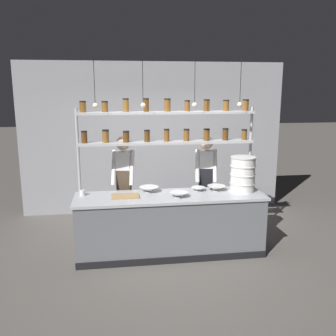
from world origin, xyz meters
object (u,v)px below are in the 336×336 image
object	(u,v)px
container_stack	(243,174)
prep_bowl_center_front	(179,195)
spice_shelf_unit	(167,131)
chef_center	(206,179)
prep_bowl_near_right	(149,189)
serving_cup_front	(82,193)
chef_left	(124,181)
prep_bowl_near_left	(216,188)
cutting_board	(125,196)
prep_bowl_center_back	(198,189)

from	to	relation	value
container_stack	prep_bowl_center_front	bearing A→B (deg)	-170.19
spice_shelf_unit	chef_center	world-z (taller)	spice_shelf_unit
prep_bowl_near_right	serving_cup_front	bearing A→B (deg)	-177.05
chef_left	serving_cup_front	bearing A→B (deg)	-135.35
container_stack	chef_center	bearing A→B (deg)	127.45
chef_center	spice_shelf_unit	bearing A→B (deg)	-146.89
chef_center	chef_left	bearing A→B (deg)	-168.65
spice_shelf_unit	prep_bowl_near_left	world-z (taller)	spice_shelf_unit
prep_bowl_center_front	serving_cup_front	xyz separation A→B (m)	(-1.40, 0.29, 0.00)
chef_center	prep_bowl_center_front	bearing A→B (deg)	-118.88
chef_left	cutting_board	world-z (taller)	chef_left
prep_bowl_near_right	chef_left	bearing A→B (deg)	135.71
prep_bowl_center_back	prep_bowl_near_right	size ratio (longest dim) A/B	0.72
chef_left	chef_center	size ratio (longest dim) A/B	1.02
spice_shelf_unit	container_stack	size ratio (longest dim) A/B	5.04
cutting_board	prep_bowl_center_back	size ratio (longest dim) A/B	1.87
prep_bowl_near_left	prep_bowl_center_front	xyz separation A→B (m)	(-0.64, -0.27, -0.00)
chef_left	prep_bowl_center_front	size ratio (longest dim) A/B	6.40
chef_left	container_stack	size ratio (longest dim) A/B	3.22
chef_left	prep_bowl_near_right	world-z (taller)	chef_left
prep_bowl_center_back	serving_cup_front	distance (m)	1.76
prep_bowl_center_front	serving_cup_front	bearing A→B (deg)	168.43
prep_bowl_center_back	prep_bowl_near_right	bearing A→B (deg)	176.10
prep_bowl_near_left	chef_center	bearing A→B (deg)	96.02
spice_shelf_unit	chef_center	xyz separation A→B (m)	(0.70, 0.31, -0.86)
chef_center	prep_bowl_center_back	size ratio (longest dim) A/B	7.98
chef_left	prep_bowl_center_back	world-z (taller)	chef_left
cutting_board	prep_bowl_near_left	bearing A→B (deg)	5.87
prep_bowl_center_back	spice_shelf_unit	bearing A→B (deg)	162.00
container_stack	serving_cup_front	xyz separation A→B (m)	(-2.43, 0.11, -0.23)
serving_cup_front	prep_bowl_near_left	bearing A→B (deg)	-0.59
chef_left	prep_bowl_near_right	size ratio (longest dim) A/B	5.89
container_stack	cutting_board	bearing A→B (deg)	-178.17
prep_bowl_near_left	container_stack	bearing A→B (deg)	-12.85
spice_shelf_unit	cutting_board	bearing A→B (deg)	-154.31
prep_bowl_near_left	cutting_board	bearing A→B (deg)	-174.13
container_stack	prep_bowl_near_right	xyz separation A→B (m)	(-1.43, 0.16, -0.23)
spice_shelf_unit	prep_bowl_near_right	size ratio (longest dim) A/B	9.21
chef_left	prep_bowl_near_right	distance (m)	0.52
chef_left	prep_bowl_center_back	size ratio (longest dim) A/B	8.13
container_stack	spice_shelf_unit	bearing A→B (deg)	167.11
cutting_board	serving_cup_front	size ratio (longest dim) A/B	4.96
container_stack	serving_cup_front	distance (m)	2.44
prep_bowl_near_right	serving_cup_front	xyz separation A→B (m)	(-1.00, -0.05, 0.00)
chef_center	prep_bowl_center_front	xyz separation A→B (m)	(-0.59, -0.75, -0.03)
spice_shelf_unit	prep_bowl_near_right	distance (m)	0.94
prep_bowl_center_front	serving_cup_front	world-z (taller)	serving_cup_front
container_stack	prep_bowl_near_right	size ratio (longest dim) A/B	1.83
cutting_board	chef_left	bearing A→B (deg)	89.94
serving_cup_front	chef_center	bearing A→B (deg)	13.08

